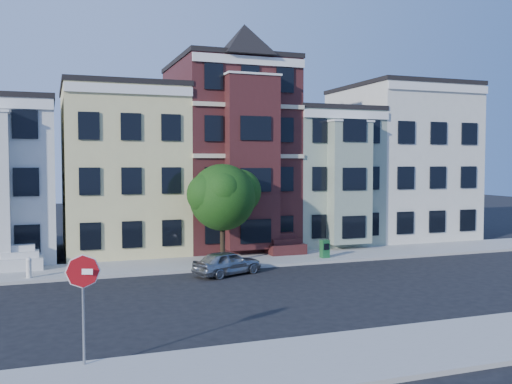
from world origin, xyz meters
name	(u,v)px	position (x,y,z in m)	size (l,w,h in m)	color
ground	(325,291)	(0.00, 0.00, 0.00)	(120.00, 120.00, 0.00)	black
far_sidewalk	(262,260)	(0.00, 8.00, 0.07)	(60.00, 4.00, 0.15)	#9E9B93
near_sidewalk	(444,344)	(0.00, -8.00, 0.07)	(60.00, 4.00, 0.15)	#9E9B93
house_yellow	(122,172)	(-7.00, 14.50, 5.00)	(7.00, 9.00, 10.00)	#DCCE89
house_brown	(228,157)	(0.00, 14.50, 6.00)	(7.00, 9.00, 12.00)	#3F1919
house_green	(315,178)	(6.50, 14.50, 4.50)	(6.00, 9.00, 9.00)	gray
house_cream	(399,164)	(13.50, 14.50, 5.50)	(8.00, 9.00, 11.00)	silver
street_tree	(222,202)	(-2.47, 7.48, 3.48)	(5.73, 5.73, 6.67)	#1F5112
parked_car	(227,263)	(-3.01, 4.85, 0.62)	(1.46, 3.64, 1.24)	#999CA0
newspaper_box	(325,249)	(3.52, 7.05, 0.66)	(0.46, 0.41, 1.02)	#1F622F
fire_hydrant	(29,270)	(-12.28, 6.67, 0.54)	(0.27, 0.27, 0.77)	beige
stop_sign	(83,303)	(-10.48, -6.30, 1.85)	(0.93, 0.13, 3.40)	#A20F14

